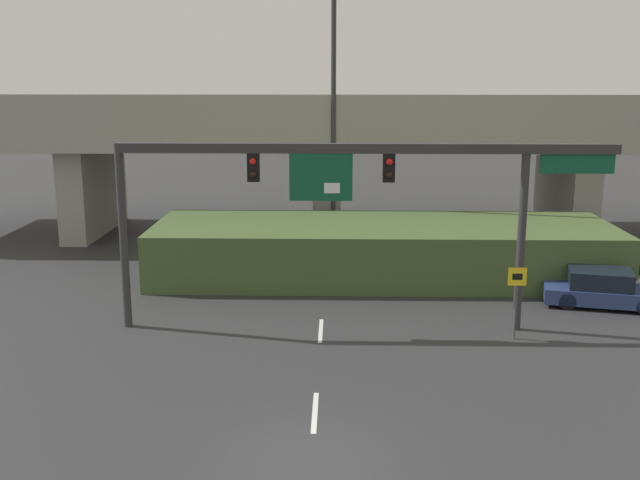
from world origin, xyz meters
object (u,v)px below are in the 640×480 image
object	(u,v)px
signal_gantry	(352,180)
parked_sedan_near_right	(602,289)
highway_light_pole_near	(334,62)
speed_limit_sign	(516,292)

from	to	relation	value
signal_gantry	parked_sedan_near_right	world-z (taller)	signal_gantry
highway_light_pole_near	parked_sedan_near_right	xyz separation A→B (m)	(10.25, -8.29, -8.49)
signal_gantry	speed_limit_sign	xyz separation A→B (m)	(5.38, -0.96, -3.53)
signal_gantry	parked_sedan_near_right	size ratio (longest dim) A/B	3.58
speed_limit_sign	signal_gantry	bearing A→B (deg)	169.92
speed_limit_sign	highway_light_pole_near	size ratio (longest dim) A/B	0.14
speed_limit_sign	parked_sedan_near_right	xyz separation A→B (m)	(4.15, 3.73, -0.98)
signal_gantry	parked_sedan_near_right	bearing A→B (deg)	16.23
speed_limit_sign	parked_sedan_near_right	size ratio (longest dim) A/B	0.54
signal_gantry	highway_light_pole_near	xyz separation A→B (m)	(-0.72, 11.06, 3.98)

